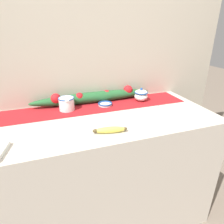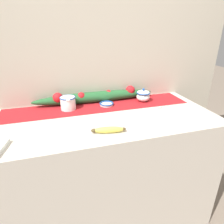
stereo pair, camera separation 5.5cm
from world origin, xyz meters
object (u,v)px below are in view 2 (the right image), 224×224
object	(u,v)px
cream_pitcher	(68,103)
banana	(109,130)
small_dish	(107,104)
spoon	(159,108)
sugar_bowl	(143,96)

from	to	relation	value
cream_pitcher	banana	size ratio (longest dim) A/B	0.66
small_dish	spoon	size ratio (longest dim) A/B	0.73
cream_pitcher	banana	world-z (taller)	cream_pitcher
cream_pitcher	small_dish	world-z (taller)	cream_pitcher
cream_pitcher	sugar_bowl	xyz separation A→B (m)	(0.59, -0.00, -0.00)
small_dish	cream_pitcher	bearing A→B (deg)	179.17
sugar_bowl	banana	world-z (taller)	sugar_bowl
sugar_bowl	spoon	bearing A→B (deg)	-72.45
cream_pitcher	spoon	xyz separation A→B (m)	(0.64, -0.17, -0.05)
cream_pitcher	spoon	size ratio (longest dim) A/B	0.89
sugar_bowl	banana	distance (m)	0.58
cream_pitcher	spoon	world-z (taller)	cream_pitcher
banana	small_dish	bearing A→B (deg)	76.51
small_dish	spoon	bearing A→B (deg)	-24.32
small_dish	banana	size ratio (longest dim) A/B	0.54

